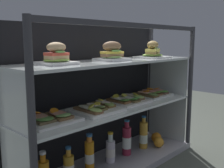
# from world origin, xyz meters

# --- Properties ---
(case_base_deck) EXTENTS (1.37, 0.41, 0.04)m
(case_base_deck) POSITION_xyz_m (0.00, 0.00, 0.02)
(case_base_deck) COLOR #A29EA7
(case_base_deck) RESTS_ON ground
(case_frame) EXTENTS (1.37, 0.41, 0.94)m
(case_frame) POSITION_xyz_m (0.00, 0.11, 0.51)
(case_frame) COLOR #333338
(case_frame) RESTS_ON ground
(riser_lower_tier) EXTENTS (1.30, 0.34, 0.36)m
(riser_lower_tier) POSITION_xyz_m (0.00, 0.00, 0.22)
(riser_lower_tier) COLOR silver
(riser_lower_tier) RESTS_ON case_base_deck
(shelf_lower_glass) EXTENTS (1.32, 0.36, 0.02)m
(shelf_lower_glass) POSITION_xyz_m (0.00, 0.00, 0.41)
(shelf_lower_glass) COLOR silver
(shelf_lower_glass) RESTS_ON riser_lower_tier
(riser_upper_tier) EXTENTS (1.30, 0.34, 0.28)m
(riser_upper_tier) POSITION_xyz_m (0.00, 0.00, 0.56)
(riser_upper_tier) COLOR silver
(riser_upper_tier) RESTS_ON shelf_lower_glass
(shelf_upper_glass) EXTENTS (1.32, 0.36, 0.02)m
(shelf_upper_glass) POSITION_xyz_m (0.00, 0.00, 0.71)
(shelf_upper_glass) COLOR silver
(shelf_upper_glass) RESTS_ON riser_upper_tier
(plated_roll_sandwich_left_of_center) EXTENTS (0.17, 0.17, 0.11)m
(plated_roll_sandwich_left_of_center) POSITION_xyz_m (-0.40, 0.01, 0.76)
(plated_roll_sandwich_left_of_center) COLOR white
(plated_roll_sandwich_left_of_center) RESTS_ON shelf_upper_glass
(plated_roll_sandwich_far_left) EXTENTS (0.18, 0.18, 0.12)m
(plated_roll_sandwich_far_left) POSITION_xyz_m (0.00, -0.00, 0.76)
(plated_roll_sandwich_far_left) COLOR white
(plated_roll_sandwich_far_left) RESTS_ON shelf_upper_glass
(plated_roll_sandwich_center) EXTENTS (0.20, 0.20, 0.12)m
(plated_roll_sandwich_center) POSITION_xyz_m (0.39, -0.03, 0.76)
(plated_roll_sandwich_center) COLOR white
(plated_roll_sandwich_center) RESTS_ON shelf_upper_glass
(open_sandwich_tray_center) EXTENTS (0.27, 0.25, 0.06)m
(open_sandwich_tray_center) POSITION_xyz_m (-0.45, 0.02, 0.44)
(open_sandwich_tray_center) COLOR white
(open_sandwich_tray_center) RESTS_ON shelf_lower_glass
(open_sandwich_tray_near_left_corner) EXTENTS (0.27, 0.25, 0.06)m
(open_sandwich_tray_near_left_corner) POSITION_xyz_m (-0.15, -0.01, 0.44)
(open_sandwich_tray_near_left_corner) COLOR white
(open_sandwich_tray_near_left_corner) RESTS_ON shelf_lower_glass
(open_sandwich_tray_mid_left) EXTENTS (0.27, 0.25, 0.06)m
(open_sandwich_tray_mid_left) POSITION_xyz_m (0.16, 0.01, 0.44)
(open_sandwich_tray_mid_left) COLOR white
(open_sandwich_tray_mid_left) RESTS_ON shelf_lower_glass
(open_sandwich_tray_mid_right) EXTENTS (0.27, 0.25, 0.06)m
(open_sandwich_tray_mid_right) POSITION_xyz_m (0.45, 0.02, 0.44)
(open_sandwich_tray_mid_right) COLOR white
(open_sandwich_tray_mid_right) RESTS_ON shelf_lower_glass
(juice_bottle_front_middle) EXTENTS (0.06, 0.06, 0.20)m
(juice_bottle_front_middle) POSITION_xyz_m (-0.33, 0.03, 0.12)
(juice_bottle_front_middle) COLOR gold
(juice_bottle_front_middle) RESTS_ON case_base_deck
(juice_bottle_front_second) EXTENTS (0.06, 0.06, 0.24)m
(juice_bottle_front_second) POSITION_xyz_m (-0.18, 0.02, 0.14)
(juice_bottle_front_second) COLOR orange
(juice_bottle_front_second) RESTS_ON case_base_deck
(juice_bottle_back_right) EXTENTS (0.06, 0.06, 0.20)m
(juice_bottle_back_right) POSITION_xyz_m (-0.00, 0.01, 0.12)
(juice_bottle_back_right) COLOR white
(juice_bottle_back_right) RESTS_ON case_base_deck
(juice_bottle_tucked_behind) EXTENTS (0.06, 0.06, 0.25)m
(juice_bottle_tucked_behind) POSITION_xyz_m (0.16, 0.01, 0.15)
(juice_bottle_tucked_behind) COLOR #99263D
(juice_bottle_tucked_behind) RESTS_ON case_base_deck
(juice_bottle_front_left_end) EXTENTS (0.06, 0.06, 0.24)m
(juice_bottle_front_left_end) POSITION_xyz_m (0.34, -0.00, 0.14)
(juice_bottle_front_left_end) COLOR gold
(juice_bottle_front_left_end) RESTS_ON case_base_deck
(orange_fruit_beside_bottles) EXTENTS (0.08, 0.08, 0.08)m
(orange_fruit_beside_bottles) POSITION_xyz_m (0.50, -0.01, 0.08)
(orange_fruit_beside_bottles) COLOR orange
(orange_fruit_beside_bottles) RESTS_ON case_base_deck
(orange_fruit_near_left_post) EXTENTS (0.08, 0.08, 0.08)m
(orange_fruit_near_left_post) POSITION_xyz_m (0.43, -0.08, 0.08)
(orange_fruit_near_left_post) COLOR orange
(orange_fruit_near_left_post) RESTS_ON case_base_deck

